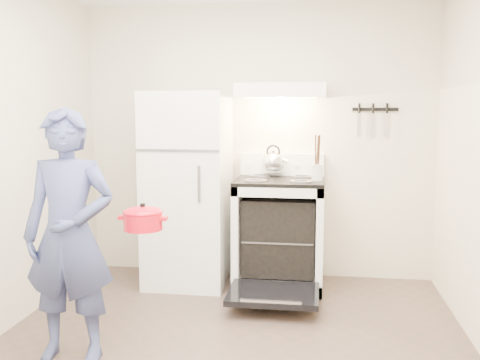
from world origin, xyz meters
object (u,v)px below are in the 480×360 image
stove_body (279,234)px  tea_kettle (273,161)px  refrigerator (188,189)px  dutch_oven (143,221)px  person (69,236)px

stove_body → tea_kettle: bearing=109.9°
refrigerator → dutch_oven: 1.28m
refrigerator → person: refrigerator is taller
tea_kettle → person: 2.12m
refrigerator → dutch_oven: (0.01, -1.28, -0.02)m
stove_body → person: 1.99m
person → refrigerator: bearing=73.4°
refrigerator → tea_kettle: 0.81m
refrigerator → person: bearing=-103.4°
refrigerator → stove_body: 0.90m
person → dutch_oven: person is taller
dutch_oven → person: bearing=-144.8°
tea_kettle → dutch_oven: (-0.72, -1.52, -0.26)m
stove_body → tea_kettle: size_ratio=3.28×
refrigerator → tea_kettle: bearing=17.9°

